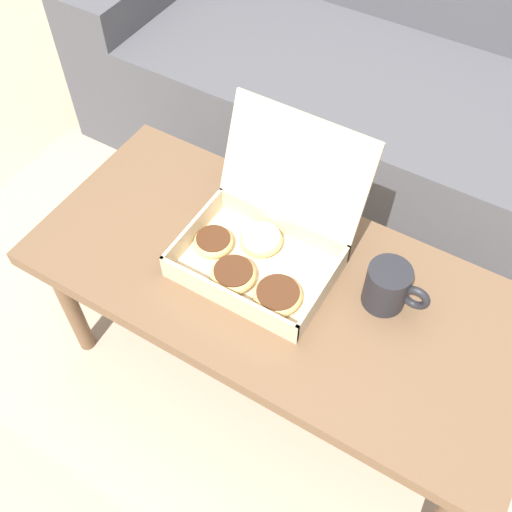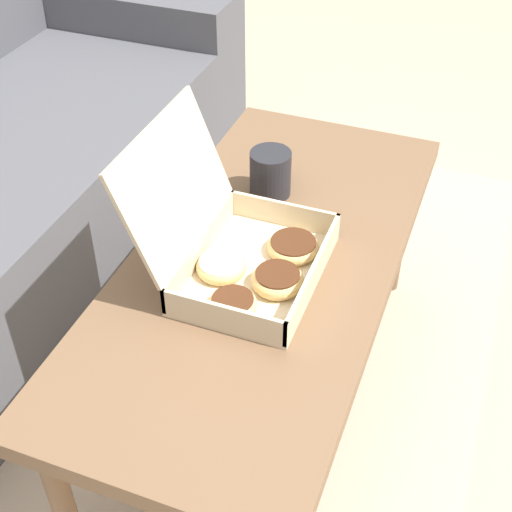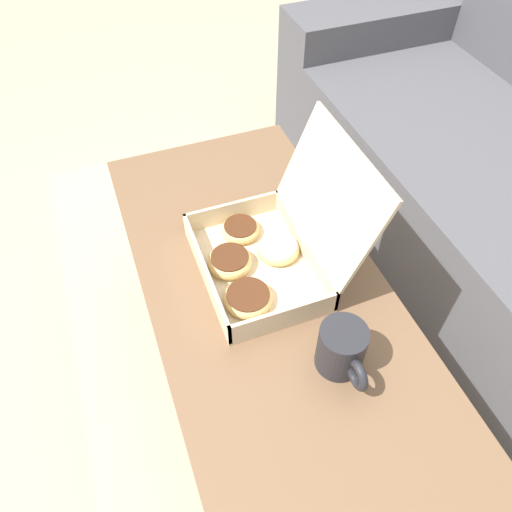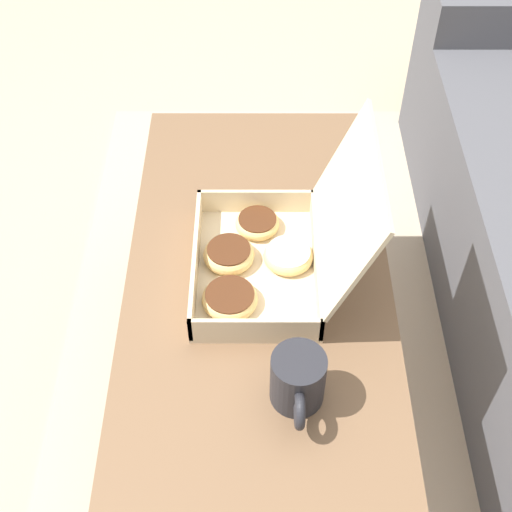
{
  "view_description": "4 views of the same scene",
  "coord_description": "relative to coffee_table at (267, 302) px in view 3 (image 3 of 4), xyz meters",
  "views": [
    {
      "loc": [
        0.35,
        -0.83,
        1.57
      ],
      "look_at": [
        -0.06,
        -0.15,
        0.52
      ],
      "focal_mm": 42.0,
      "sensor_mm": 36.0,
      "label": 1
    },
    {
      "loc": [
        -1.06,
        -0.52,
        1.42
      ],
      "look_at": [
        -0.06,
        -0.15,
        0.52
      ],
      "focal_mm": 50.0,
      "sensor_mm": 36.0,
      "label": 2
    },
    {
      "loc": [
        0.62,
        -0.4,
        1.36
      ],
      "look_at": [
        -0.06,
        -0.15,
        0.52
      ],
      "focal_mm": 35.0,
      "sensor_mm": 36.0,
      "label": 3
    },
    {
      "loc": [
        0.86,
        -0.15,
        1.56
      ],
      "look_at": [
        -0.06,
        -0.15,
        0.52
      ],
      "focal_mm": 50.0,
      "sensor_mm": 36.0,
      "label": 4
    }
  ],
  "objects": [
    {
      "name": "ground_plane",
      "position": [
        0.0,
        0.14,
        -0.42
      ],
      "size": [
        12.0,
        12.0,
        0.0
      ],
      "primitive_type": "plane",
      "color": "tan"
    },
    {
      "name": "area_rug",
      "position": [
        0.0,
        0.44,
        -0.42
      ],
      "size": [
        2.41,
        1.89,
        0.01
      ],
      "primitive_type": "cube",
      "color": "tan",
      "rests_on": "ground_plane"
    },
    {
      "name": "coffee_table",
      "position": [
        0.0,
        0.0,
        0.0
      ],
      "size": [
        1.16,
        0.53,
        0.47
      ],
      "color": "brown",
      "rests_on": "ground_plane"
    },
    {
      "name": "pastry_box",
      "position": [
        -0.07,
        0.02,
        0.1
      ],
      "size": [
        0.34,
        0.34,
        0.3
      ],
      "color": "beige",
      "rests_on": "coffee_table"
    },
    {
      "name": "coffee_mug",
      "position": [
        0.22,
        0.07,
        0.1
      ],
      "size": [
        0.14,
        0.09,
        0.11
      ],
      "color": "#232328",
      "rests_on": "coffee_table"
    }
  ]
}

